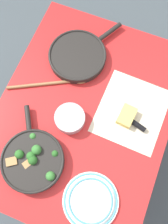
{
  "coord_description": "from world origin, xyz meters",
  "views": [
    {
      "loc": [
        -0.32,
        -0.13,
        1.84
      ],
      "look_at": [
        0.0,
        0.0,
        0.74
      ],
      "focal_mm": 40.0,
      "sensor_mm": 36.0,
      "label": 1
    }
  ],
  "objects_px": {
    "skillet_broccoli": "(33,160)",
    "skillet_eggs": "(78,56)",
    "grater_knife": "(129,120)",
    "cheese_block": "(127,116)",
    "wooden_spoon": "(56,83)",
    "dinner_plate_stack": "(91,201)",
    "prep_bowl_steel": "(70,119)"
  },
  "relations": [
    {
      "from": "skillet_broccoli",
      "to": "dinner_plate_stack",
      "type": "height_order",
      "value": "skillet_broccoli"
    },
    {
      "from": "dinner_plate_stack",
      "to": "wooden_spoon",
      "type": "bearing_deg",
      "value": 38.29
    },
    {
      "from": "grater_knife",
      "to": "prep_bowl_steel",
      "type": "xyz_separation_m",
      "value": [
        -0.1,
        0.26,
        0.02
      ]
    },
    {
      "from": "skillet_eggs",
      "to": "cheese_block",
      "type": "height_order",
      "value": "skillet_eggs"
    },
    {
      "from": "skillet_broccoli",
      "to": "grater_knife",
      "type": "xyz_separation_m",
      "value": [
        0.33,
        -0.33,
        -0.02
      ]
    },
    {
      "from": "grater_knife",
      "to": "wooden_spoon",
      "type": "bearing_deg",
      "value": 8.09
    },
    {
      "from": "cheese_block",
      "to": "grater_knife",
      "type": "bearing_deg",
      "value": -117.32
    },
    {
      "from": "skillet_broccoli",
      "to": "dinner_plate_stack",
      "type": "xyz_separation_m",
      "value": [
        -0.06,
        -0.3,
        -0.01
      ]
    },
    {
      "from": "wooden_spoon",
      "to": "dinner_plate_stack",
      "type": "height_order",
      "value": "dinner_plate_stack"
    },
    {
      "from": "cheese_block",
      "to": "skillet_eggs",
      "type": "bearing_deg",
      "value": 57.67
    },
    {
      "from": "skillet_broccoli",
      "to": "skillet_eggs",
      "type": "height_order",
      "value": "skillet_broccoli"
    },
    {
      "from": "grater_knife",
      "to": "prep_bowl_steel",
      "type": "bearing_deg",
      "value": 36.5
    },
    {
      "from": "skillet_eggs",
      "to": "grater_knife",
      "type": "bearing_deg",
      "value": -93.8
    },
    {
      "from": "skillet_broccoli",
      "to": "cheese_block",
      "type": "height_order",
      "value": "skillet_broccoli"
    },
    {
      "from": "skillet_eggs",
      "to": "cheese_block",
      "type": "relative_size",
      "value": 3.89
    },
    {
      "from": "wooden_spoon",
      "to": "dinner_plate_stack",
      "type": "bearing_deg",
      "value": -79.87
    },
    {
      "from": "cheese_block",
      "to": "skillet_broccoli",
      "type": "bearing_deg",
      "value": 137.24
    },
    {
      "from": "wooden_spoon",
      "to": "skillet_eggs",
      "type": "bearing_deg",
      "value": 46.8
    },
    {
      "from": "skillet_broccoli",
      "to": "prep_bowl_steel",
      "type": "bearing_deg",
      "value": -50.22
    },
    {
      "from": "grater_knife",
      "to": "cheese_block",
      "type": "distance_m",
      "value": 0.02
    },
    {
      "from": "wooden_spoon",
      "to": "prep_bowl_steel",
      "type": "distance_m",
      "value": 0.2
    },
    {
      "from": "prep_bowl_steel",
      "to": "skillet_eggs",
      "type": "bearing_deg",
      "value": 15.66
    },
    {
      "from": "wooden_spoon",
      "to": "grater_knife",
      "type": "distance_m",
      "value": 0.39
    },
    {
      "from": "wooden_spoon",
      "to": "grater_knife",
      "type": "xyz_separation_m",
      "value": [
        -0.05,
        -0.39,
        0.0
      ]
    },
    {
      "from": "grater_knife",
      "to": "dinner_plate_stack",
      "type": "bearing_deg",
      "value": 99.34
    },
    {
      "from": "skillet_broccoli",
      "to": "cheese_block",
      "type": "xyz_separation_m",
      "value": [
        0.34,
        -0.32,
        -0.01
      ]
    },
    {
      "from": "cheese_block",
      "to": "prep_bowl_steel",
      "type": "distance_m",
      "value": 0.26
    },
    {
      "from": "skillet_eggs",
      "to": "cheese_block",
      "type": "distance_m",
      "value": 0.39
    },
    {
      "from": "skillet_eggs",
      "to": "cheese_block",
      "type": "bearing_deg",
      "value": -94.06
    },
    {
      "from": "skillet_broccoli",
      "to": "cheese_block",
      "type": "relative_size",
      "value": 3.48
    },
    {
      "from": "skillet_broccoli",
      "to": "prep_bowl_steel",
      "type": "height_order",
      "value": "skillet_broccoli"
    },
    {
      "from": "skillet_broccoli",
      "to": "grater_knife",
      "type": "relative_size",
      "value": 1.51
    }
  ]
}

